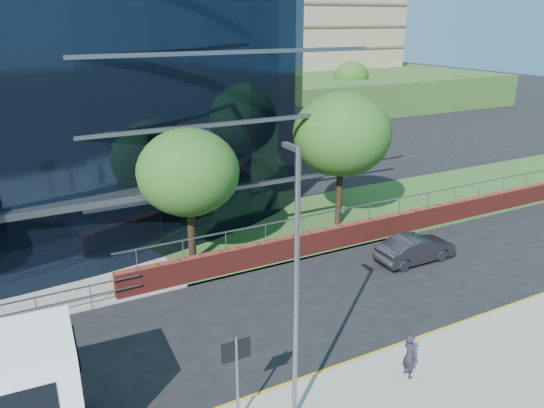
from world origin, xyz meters
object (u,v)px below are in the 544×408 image
tree_far_d (342,134)px  pedestrian (409,355)px  parked_car (415,249)px  tree_dist_e (241,82)px  tree_far_c (188,172)px  tree_dist_f (351,77)px  streetlight_east (296,284)px  street_sign (236,362)px

tree_far_d → pedestrian: 14.27m
tree_far_d → parked_car: 7.28m
parked_car → tree_dist_e: bearing=-11.8°
tree_far_c → tree_far_d: bearing=6.3°
tree_far_c → pedestrian: tree_far_c is taller
tree_far_d → tree_dist_f: (24.00, 32.00, -0.98)m
tree_far_d → streetlight_east: streetlight_east is taller
streetlight_east → tree_far_c: bearing=84.9°
tree_far_c → streetlight_east: (-1.00, -11.17, -0.10)m
tree_far_d → parked_car: (0.51, -5.68, -4.53)m
street_sign → tree_far_d: tree_far_d is taller
tree_dist_f → streetlight_east: (-34.00, -44.17, 0.23)m
tree_dist_e → tree_far_c: bearing=-118.7°
tree_dist_e → streetlight_east: size_ratio=0.81×
street_sign → tree_dist_e: 45.99m
tree_far_c → tree_far_d: 9.08m
tree_dist_e → streetlight_east: 45.85m
tree_far_c → pedestrian: size_ratio=4.28×
streetlight_east → street_sign: bearing=158.6°
tree_far_c → tree_dist_e: 35.36m
street_sign → tree_far_d: 16.61m
street_sign → parked_car: bearing=26.2°
parked_car → tree_dist_f: bearing=-31.9°
parked_car → tree_far_c: bearing=63.8°
tree_far_d → tree_dist_e: 31.06m
street_sign → pedestrian: (5.68, -0.72, -1.24)m
street_sign → pedestrian: bearing=-7.2°
streetlight_east → pedestrian: size_ratio=5.26×
tree_far_c → tree_dist_f: tree_far_c is taller
tree_far_c → parked_car: 11.28m
tree_far_d → tree_dist_f: bearing=53.1°
tree_dist_f → pedestrian: (-29.82, -44.31, -3.30)m
tree_far_d → streetlight_east: (-10.00, -12.17, -0.75)m
tree_far_d → pedestrian: tree_far_d is taller
tree_dist_f → tree_far_d: bearing=-126.9°
tree_dist_e → tree_dist_f: tree_dist_e is taller
tree_far_c → pedestrian: bearing=-74.3°
street_sign → tree_dist_e: (19.50, 41.59, 2.39)m
tree_far_d → tree_far_c: bearing=-173.7°
pedestrian → tree_far_c: bearing=21.5°
street_sign → pedestrian: street_sign is taller
tree_dist_f → parked_car: bearing=-121.9°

